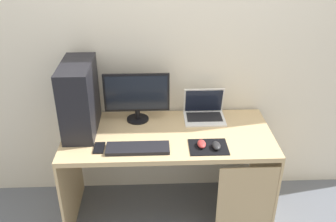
{
  "coord_description": "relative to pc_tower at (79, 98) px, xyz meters",
  "views": [
    {
      "loc": [
        -0.09,
        -2.25,
        2.13
      ],
      "look_at": [
        0.0,
        0.0,
        0.93
      ],
      "focal_mm": 39.54,
      "sensor_mm": 36.0,
      "label": 1
    }
  ],
  "objects": [
    {
      "name": "wall_back",
      "position": [
        0.61,
        0.3,
        0.3
      ],
      "size": [
        4.0,
        0.05,
        2.6
      ],
      "color": "beige",
      "rests_on": "ground_plane"
    },
    {
      "name": "monitor",
      "position": [
        0.39,
        0.12,
        -0.05
      ],
      "size": [
        0.48,
        0.17,
        0.38
      ],
      "color": "black",
      "rests_on": "desk"
    },
    {
      "name": "mouse_right",
      "position": [
        0.93,
        -0.28,
        -0.23
      ],
      "size": [
        0.06,
        0.1,
        0.03
      ],
      "primitive_type": "ellipsoid",
      "color": "#232326",
      "rests_on": "mousepad"
    },
    {
      "name": "keyboard",
      "position": [
        0.4,
        -0.28,
        -0.24
      ],
      "size": [
        0.42,
        0.14,
        0.02
      ],
      "primitive_type": "cube",
      "color": "black",
      "rests_on": "desk"
    },
    {
      "name": "ground_plane",
      "position": [
        0.61,
        -0.08,
        -1.0
      ],
      "size": [
        8.0,
        8.0,
        0.0
      ],
      "primitive_type": "plane",
      "color": "slate"
    },
    {
      "name": "cell_phone",
      "position": [
        0.15,
        -0.25,
        -0.25
      ],
      "size": [
        0.07,
        0.13,
        0.01
      ],
      "primitive_type": "cube",
      "color": "black",
      "rests_on": "desk"
    },
    {
      "name": "pc_tower",
      "position": [
        0.0,
        0.0,
        0.0
      ],
      "size": [
        0.21,
        0.46,
        0.51
      ],
      "primitive_type": "cube",
      "color": "black",
      "rests_on": "desk"
    },
    {
      "name": "mousepad",
      "position": [
        0.88,
        -0.27,
        -0.25
      ],
      "size": [
        0.26,
        0.2,
        0.0
      ],
      "primitive_type": "cube",
      "color": "black",
      "rests_on": "desk"
    },
    {
      "name": "desk",
      "position": [
        0.63,
        -0.09,
        -0.4
      ],
      "size": [
        1.48,
        0.67,
        0.75
      ],
      "color": "tan",
      "rests_on": "ground_plane"
    },
    {
      "name": "mouse_left",
      "position": [
        0.83,
        -0.26,
        -0.23
      ],
      "size": [
        0.06,
        0.1,
        0.03
      ],
      "primitive_type": "ellipsoid",
      "color": "#B23333",
      "rests_on": "mousepad"
    },
    {
      "name": "laptop",
      "position": [
        0.9,
        0.14,
        -0.21
      ],
      "size": [
        0.31,
        0.23,
        0.23
      ],
      "color": "white",
      "rests_on": "desk"
    }
  ]
}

